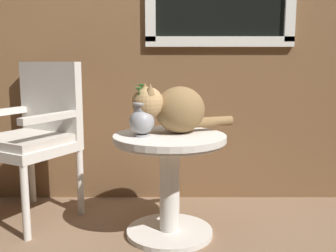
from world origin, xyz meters
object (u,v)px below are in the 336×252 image
pewter_vase_with_ivy (140,119)px  wicker_chair (33,131)px  wicker_side_table (168,167)px  cat (172,109)px

pewter_vase_with_ivy → wicker_chair: bearing=154.0°
wicker_side_table → wicker_chair: 0.92m
cat → pewter_vase_with_ivy: 0.21m
wicker_side_table → pewter_vase_with_ivy: 0.32m
wicker_chair → pewter_vase_with_ivy: wicker_chair is taller
wicker_side_table → cat: (0.03, 0.05, 0.33)m
wicker_chair → cat: wicker_chair is taller
pewter_vase_with_ivy → wicker_side_table: bearing=15.8°
cat → pewter_vase_with_ivy: size_ratio=2.08×
cat → wicker_chair: bearing=164.3°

